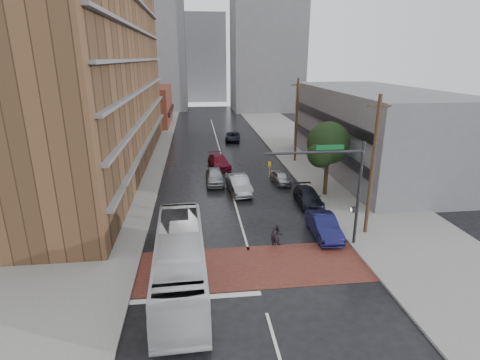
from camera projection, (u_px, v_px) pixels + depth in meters
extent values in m
plane|color=black|center=(254.00, 271.00, 22.58)|extent=(160.00, 160.00, 0.00)
cube|color=brown|center=(253.00, 266.00, 23.04)|extent=(14.00, 5.00, 0.02)
cube|color=gray|center=(128.00, 164.00, 44.84)|extent=(9.00, 90.00, 0.15)
cube|color=gray|center=(313.00, 158.00, 47.43)|extent=(9.00, 90.00, 0.15)
cube|color=brown|center=(89.00, 40.00, 39.27)|extent=(10.00, 44.00, 28.00)
cube|color=brown|center=(148.00, 106.00, 71.08)|extent=(8.00, 16.00, 7.00)
cube|color=slate|center=(373.00, 130.00, 41.90)|extent=(11.00, 26.00, 9.00)
cube|color=slate|center=(147.00, 41.00, 89.59)|extent=(18.00, 16.00, 32.00)
cube|color=slate|center=(267.00, 31.00, 86.46)|extent=(16.00, 14.00, 36.00)
cube|color=slate|center=(204.00, 58.00, 108.45)|extent=(12.00, 10.00, 24.00)
cylinder|color=#332319|center=(326.00, 175.00, 34.23)|extent=(0.36, 0.36, 4.00)
sphere|color=black|center=(328.00, 143.00, 33.29)|extent=(3.80, 3.80, 3.80)
sphere|color=black|center=(321.00, 154.00, 32.69)|extent=(2.40, 2.40, 2.40)
sphere|color=black|center=(333.00, 147.00, 34.32)|extent=(2.60, 2.60, 2.60)
cylinder|color=#2D2D33|center=(359.00, 195.00, 24.63)|extent=(0.20, 0.20, 7.20)
cylinder|color=#2D2D33|center=(314.00, 152.00, 23.34)|extent=(6.40, 0.16, 0.16)
imported|color=gold|center=(270.00, 169.00, 23.33)|extent=(0.20, 0.16, 1.00)
cube|color=#0C5926|center=(330.00, 147.00, 23.35)|extent=(1.80, 0.05, 0.30)
cube|color=#2D2D33|center=(353.00, 210.00, 24.92)|extent=(0.30, 0.30, 0.35)
cylinder|color=#473321|center=(372.00, 168.00, 25.78)|extent=(0.26, 0.26, 10.00)
cube|color=#473321|center=(379.00, 106.00, 24.47)|extent=(1.60, 0.12, 0.12)
cylinder|color=#473321|center=(297.00, 121.00, 44.65)|extent=(0.26, 0.26, 10.00)
cube|color=#473321|center=(298.00, 85.00, 43.34)|extent=(1.60, 0.12, 0.12)
imported|color=silver|center=(180.00, 261.00, 20.66)|extent=(2.95, 11.32, 3.13)
imported|color=black|center=(275.00, 236.00, 25.39)|extent=(0.60, 0.48, 1.43)
imported|color=black|center=(278.00, 235.00, 25.41)|extent=(0.77, 0.63, 1.47)
imported|color=#94979B|center=(215.00, 176.00, 37.96)|extent=(1.83, 4.50, 1.53)
imported|color=#A1A5A9|center=(239.00, 184.00, 35.36)|extent=(2.30, 5.17, 1.65)
imported|color=maroon|center=(219.00, 162.00, 43.46)|extent=(2.82, 5.23, 1.44)
imported|color=black|center=(233.00, 137.00, 57.48)|extent=(2.79, 4.94, 1.30)
imported|color=#121340|center=(324.00, 226.00, 26.75)|extent=(1.74, 4.71, 1.54)
imported|color=black|center=(308.00, 197.00, 32.51)|extent=(2.02, 4.75, 1.37)
imported|color=#9B9EA2|center=(281.00, 177.00, 38.06)|extent=(1.84, 3.74, 1.23)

